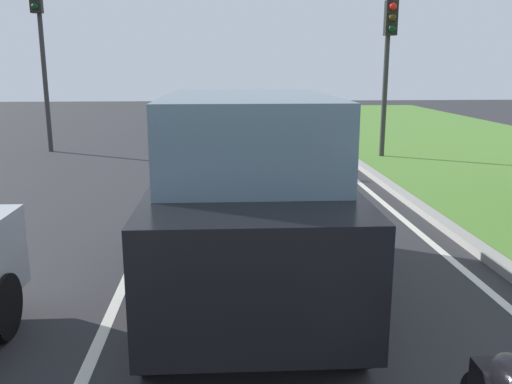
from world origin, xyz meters
TOP-DOWN VIEW (x-y plane):
  - ground_plane at (0.00, 14.00)m, footprint 60.00×60.00m
  - lane_line_center at (-0.70, 14.00)m, footprint 0.12×32.00m
  - lane_line_right_edge at (3.60, 14.00)m, footprint 0.12×32.00m
  - curb_right at (4.10, 14.00)m, footprint 0.24×48.00m
  - car_suv_ahead at (0.78, 8.53)m, footprint 2.01×4.52m
  - traffic_light_near_right at (5.08, 17.73)m, footprint 0.32×0.50m
  - traffic_light_overhead_left at (-4.72, 19.60)m, footprint 0.32×0.50m

SIDE VIEW (x-z plane):
  - ground_plane at x=0.00m, z-range 0.00..0.00m
  - lane_line_center at x=-0.70m, z-range 0.00..0.01m
  - lane_line_right_edge at x=3.60m, z-range 0.00..0.01m
  - curb_right at x=4.10m, z-range 0.00..0.12m
  - car_suv_ahead at x=0.78m, z-range 0.03..2.31m
  - traffic_light_near_right at x=5.08m, z-range 0.78..5.34m
  - traffic_light_overhead_left at x=-4.72m, z-range 0.92..6.08m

